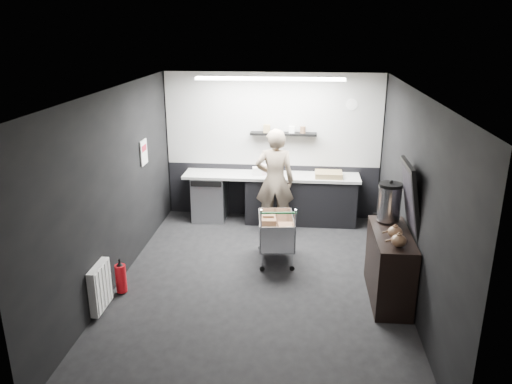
# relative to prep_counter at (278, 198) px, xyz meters

# --- Properties ---
(floor) EXTENTS (5.50, 5.50, 0.00)m
(floor) POSITION_rel_prep_counter_xyz_m (-0.14, -2.42, -0.46)
(floor) COLOR black
(floor) RESTS_ON ground
(ceiling) EXTENTS (5.50, 5.50, 0.00)m
(ceiling) POSITION_rel_prep_counter_xyz_m (-0.14, -2.42, 2.24)
(ceiling) COLOR white
(ceiling) RESTS_ON wall_back
(wall_back) EXTENTS (5.50, 0.00, 5.50)m
(wall_back) POSITION_rel_prep_counter_xyz_m (-0.14, 0.33, 0.89)
(wall_back) COLOR black
(wall_back) RESTS_ON floor
(wall_front) EXTENTS (5.50, 0.00, 5.50)m
(wall_front) POSITION_rel_prep_counter_xyz_m (-0.14, -5.17, 0.89)
(wall_front) COLOR black
(wall_front) RESTS_ON floor
(wall_left) EXTENTS (0.00, 5.50, 5.50)m
(wall_left) POSITION_rel_prep_counter_xyz_m (-2.14, -2.42, 0.89)
(wall_left) COLOR black
(wall_left) RESTS_ON floor
(wall_right) EXTENTS (0.00, 5.50, 5.50)m
(wall_right) POSITION_rel_prep_counter_xyz_m (1.86, -2.42, 0.89)
(wall_right) COLOR black
(wall_right) RESTS_ON floor
(kitchen_wall_panel) EXTENTS (3.95, 0.02, 1.70)m
(kitchen_wall_panel) POSITION_rel_prep_counter_xyz_m (-0.14, 0.31, 1.39)
(kitchen_wall_panel) COLOR #B9B9B4
(kitchen_wall_panel) RESTS_ON wall_back
(dado_panel) EXTENTS (3.95, 0.02, 1.00)m
(dado_panel) POSITION_rel_prep_counter_xyz_m (-0.14, 0.31, 0.04)
(dado_panel) COLOR black
(dado_panel) RESTS_ON wall_back
(floating_shelf) EXTENTS (1.20, 0.22, 0.04)m
(floating_shelf) POSITION_rel_prep_counter_xyz_m (0.06, 0.20, 1.16)
(floating_shelf) COLOR black
(floating_shelf) RESTS_ON wall_back
(wall_clock) EXTENTS (0.20, 0.03, 0.20)m
(wall_clock) POSITION_rel_prep_counter_xyz_m (1.26, 0.30, 1.69)
(wall_clock) COLOR white
(wall_clock) RESTS_ON wall_back
(poster) EXTENTS (0.02, 0.30, 0.40)m
(poster) POSITION_rel_prep_counter_xyz_m (-2.12, -1.12, 1.09)
(poster) COLOR white
(poster) RESTS_ON wall_left
(poster_red_band) EXTENTS (0.02, 0.22, 0.10)m
(poster_red_band) POSITION_rel_prep_counter_xyz_m (-2.11, -1.12, 1.16)
(poster_red_band) COLOR red
(poster_red_band) RESTS_ON poster
(radiator) EXTENTS (0.10, 0.50, 0.60)m
(radiator) POSITION_rel_prep_counter_xyz_m (-2.08, -3.32, -0.11)
(radiator) COLOR white
(radiator) RESTS_ON wall_left
(ceiling_strip) EXTENTS (2.40, 0.20, 0.04)m
(ceiling_strip) POSITION_rel_prep_counter_xyz_m (-0.14, -0.57, 2.21)
(ceiling_strip) COLOR white
(ceiling_strip) RESTS_ON ceiling
(prep_counter) EXTENTS (3.20, 0.61, 0.90)m
(prep_counter) POSITION_rel_prep_counter_xyz_m (0.00, 0.00, 0.00)
(prep_counter) COLOR black
(prep_counter) RESTS_ON floor
(person) EXTENTS (0.69, 0.48, 1.85)m
(person) POSITION_rel_prep_counter_xyz_m (-0.04, -0.45, 0.47)
(person) COLOR #C2B49A
(person) RESTS_ON floor
(shopping_cart) EXTENTS (0.62, 0.94, 0.97)m
(shopping_cart) POSITION_rel_prep_counter_xyz_m (0.05, -1.63, 0.01)
(shopping_cart) COLOR silver
(shopping_cart) RESTS_ON floor
(sideboard) EXTENTS (0.54, 1.25, 1.88)m
(sideboard) POSITION_rel_prep_counter_xyz_m (1.62, -2.59, 0.14)
(sideboard) COLOR black
(sideboard) RESTS_ON floor
(fire_extinguisher) EXTENTS (0.15, 0.15, 0.48)m
(fire_extinguisher) POSITION_rel_prep_counter_xyz_m (-1.99, -2.85, -0.22)
(fire_extinguisher) COLOR red
(fire_extinguisher) RESTS_ON floor
(cardboard_box) EXTENTS (0.48, 0.37, 0.10)m
(cardboard_box) POSITION_rel_prep_counter_xyz_m (0.90, -0.05, 0.49)
(cardboard_box) COLOR #927A4E
(cardboard_box) RESTS_ON prep_counter
(pink_tub) EXTENTS (0.18, 0.18, 0.18)m
(pink_tub) POSITION_rel_prep_counter_xyz_m (-0.30, 0.00, 0.53)
(pink_tub) COLOR white
(pink_tub) RESTS_ON prep_counter
(white_container) EXTENTS (0.18, 0.15, 0.15)m
(white_container) POSITION_rel_prep_counter_xyz_m (-0.39, -0.05, 0.52)
(white_container) COLOR white
(white_container) RESTS_ON prep_counter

